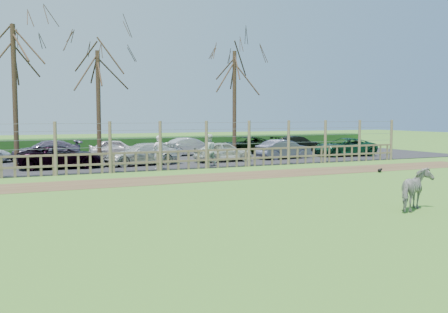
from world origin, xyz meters
name	(u,v)px	position (x,y,z in m)	size (l,w,h in m)	color
ground	(228,193)	(0.00, 0.00, 0.00)	(120.00, 120.00, 0.00)	#68A43C
dirt_strip	(184,179)	(0.00, 4.50, 0.01)	(34.00, 2.80, 0.01)	brown
asphalt	(129,160)	(0.00, 14.50, 0.02)	(44.00, 13.00, 0.04)	#232326
hedge	(107,145)	(0.00, 21.50, 0.55)	(46.00, 2.00, 1.10)	#1E4716
fence	(160,155)	(0.00, 8.00, 0.80)	(30.16, 0.16, 2.50)	brown
tree_left	(14,61)	(-6.50, 12.50, 5.62)	(4.80, 4.80, 7.88)	#3D2B1E
tree_mid	(98,79)	(-2.00, 13.50, 4.87)	(4.80, 4.80, 6.83)	#3D2B1E
tree_right	(234,78)	(7.00, 14.00, 5.24)	(4.80, 4.80, 7.35)	#3D2B1E
zebra	(416,190)	(3.67, -5.20, 0.62)	(0.66, 1.46, 1.23)	gray
visitor_a	(159,152)	(0.08, 8.55, 0.90)	(0.63, 0.41, 1.72)	silver
visitor_b	(209,150)	(3.01, 8.89, 0.90)	(0.84, 0.65, 1.72)	silver
crow	(380,170)	(9.51, 2.85, 0.10)	(0.25, 0.19, 0.21)	black
car_2	(61,157)	(-4.43, 10.92, 0.64)	(1.99, 4.32, 1.20)	black
car_3	(142,154)	(-0.19, 10.86, 0.64)	(1.68, 4.13, 1.20)	beige
car_4	(223,151)	(4.76, 10.84, 0.64)	(1.42, 3.52, 1.20)	silver
car_5	(284,149)	(9.11, 11.13, 0.64)	(1.27, 3.64, 1.20)	#515369
car_6	(344,147)	(13.89, 11.23, 0.64)	(1.99, 4.32, 1.20)	#104128
car_9	(46,150)	(-4.73, 16.14, 0.64)	(1.68, 4.13, 1.20)	#5F536A
car_10	(116,149)	(-0.45, 16.06, 0.64)	(1.42, 3.52, 1.20)	silver
car_11	(190,147)	(4.62, 16.01, 0.64)	(1.27, 3.64, 1.20)	#B2B1B3
car_12	(245,145)	(8.76, 15.88, 0.64)	(1.99, 4.32, 1.20)	black
car_13	(298,144)	(13.06, 15.60, 0.64)	(1.68, 4.13, 1.20)	black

